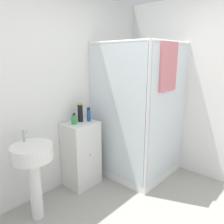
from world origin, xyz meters
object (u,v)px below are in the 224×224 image
Objects in this scene: soap_dispenser at (74,120)px; shampoo_bottle_blue at (89,115)px; sink at (33,163)px; shampoo_bottle_tall_black at (80,113)px.

shampoo_bottle_blue reaches higher than soap_dispenser.
sink is 6.66× the size of soap_dispenser.
sink is 5.33× the size of shampoo_bottle_blue.
shampoo_bottle_tall_black is at bearing 12.42° from soap_dispenser.
soap_dispenser is at bearing -167.58° from shampoo_bottle_tall_black.
shampoo_bottle_tall_black is at bearing 142.00° from shampoo_bottle_blue.
shampoo_bottle_blue is (0.09, -0.07, -0.03)m from shampoo_bottle_tall_black.
shampoo_bottle_tall_black is at bearing 13.29° from sink.
shampoo_bottle_tall_black is 1.36× the size of shampoo_bottle_blue.
shampoo_bottle_tall_black reaches higher than shampoo_bottle_blue.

